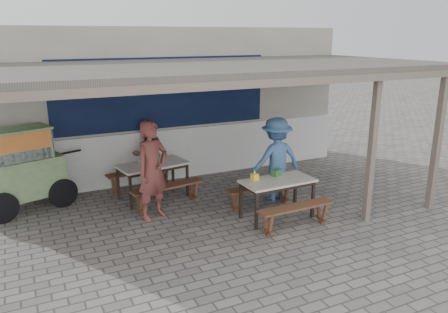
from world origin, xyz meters
TOP-DOWN VIEW (x-y plane):
  - ground at (0.00, 0.00)m, footprint 60.00×60.00m
  - back_wall at (-0.00, 3.58)m, footprint 9.00×1.28m
  - warung_roof at (0.02, 0.90)m, footprint 9.00×4.21m
  - table_left at (-0.86, 1.94)m, footprint 1.52×0.98m
  - bench_left_street at (-0.75, 1.31)m, footprint 1.53×0.53m
  - bench_left_wall at (-0.97, 2.56)m, footprint 1.53×0.53m
  - table_right at (0.91, -0.09)m, footprint 1.36×0.70m
  - bench_right_street at (0.92, -0.68)m, footprint 1.45×0.31m
  - bench_right_wall at (0.90, 0.50)m, footprint 1.45×0.31m
  - vendor_cart at (-3.30, 2.38)m, footprint 1.92×1.23m
  - patron_street_side at (-1.16, 0.91)m, footprint 0.80×0.68m
  - patron_wall_side at (-0.72, 2.75)m, footprint 0.84×0.72m
  - patron_right_table at (1.41, 0.77)m, footprint 1.12×0.65m
  - tissue_box at (0.53, 0.10)m, footprint 0.13×0.13m
  - donation_box at (1.01, 0.12)m, footprint 0.22×0.18m
  - condiment_jar at (-0.72, 2.05)m, footprint 0.08×0.08m
  - condiment_bowl at (-1.04, 1.98)m, footprint 0.23×0.23m

SIDE VIEW (x-z plane):
  - ground at x=0.00m, z-range 0.00..0.00m
  - bench_right_street at x=0.92m, z-range 0.11..0.56m
  - bench_right_wall at x=0.90m, z-range 0.11..0.56m
  - bench_left_street at x=-0.75m, z-range 0.11..0.56m
  - bench_left_wall at x=-0.97m, z-range 0.11..0.56m
  - table_right at x=0.91m, z-range 0.29..1.04m
  - table_left at x=-0.86m, z-range 0.30..1.05m
  - patron_wall_side at x=-0.72m, z-range 0.00..1.50m
  - condiment_bowl at x=-1.04m, z-range 0.75..0.80m
  - condiment_jar at x=-0.72m, z-range 0.75..0.84m
  - tissue_box at x=0.53m, z-range 0.75..0.87m
  - donation_box at x=1.01m, z-range 0.75..0.87m
  - patron_right_table at x=1.41m, z-range 0.00..1.73m
  - vendor_cart at x=-3.30m, z-range 0.07..1.70m
  - patron_street_side at x=-1.16m, z-range 0.00..1.86m
  - back_wall at x=0.00m, z-range -0.03..3.47m
  - warung_roof at x=0.02m, z-range 1.31..4.12m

